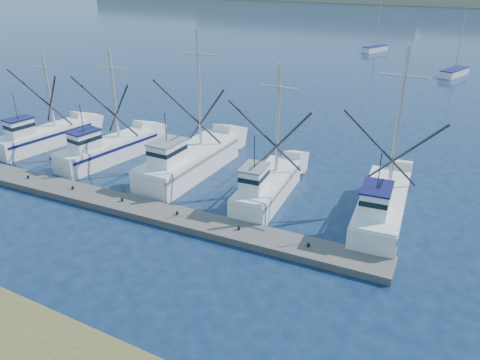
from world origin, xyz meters
The scene contains 5 objects.
ground centered at (0.00, 0.00, 0.00)m, with size 500.00×500.00×0.00m, color #0C1D38.
floating_dock centered at (-9.06, 5.19, 0.20)m, with size 30.74×2.05×0.41m, color #5F5A55.
trawler_fleet centered at (-8.53, 10.52, 1.00)m, with size 30.76×9.65×9.92m.
sailboat_near centered at (4.16, 55.80, 0.50)m, with size 3.31×5.87×8.10m.
sailboat_far centered at (-10.08, 70.58, 0.51)m, with size 3.46×5.58×8.10m.
Camera 1 is at (8.51, -14.11, 13.69)m, focal length 35.00 mm.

